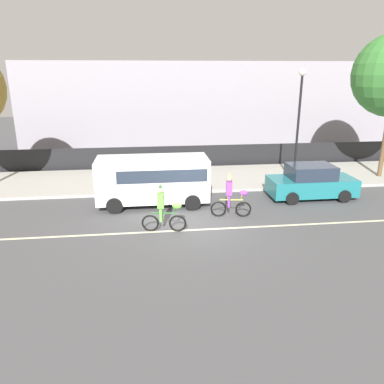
% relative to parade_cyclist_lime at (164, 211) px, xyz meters
% --- Properties ---
extents(ground_plane, '(80.00, 80.00, 0.00)m').
position_rel_parade_cyclist_lime_xyz_m(ground_plane, '(1.25, 0.49, -0.84)').
color(ground_plane, '#4C4C4F').
extents(road_centre_line, '(36.00, 0.14, 0.01)m').
position_rel_parade_cyclist_lime_xyz_m(road_centre_line, '(1.25, -0.01, -0.84)').
color(road_centre_line, beige).
rests_on(road_centre_line, ground).
extents(sidewalk_curb, '(60.00, 5.00, 0.15)m').
position_rel_parade_cyclist_lime_xyz_m(sidewalk_curb, '(1.25, 6.99, -0.77)').
color(sidewalk_curb, '#ADAAA3').
rests_on(sidewalk_curb, ground).
extents(fence_line, '(40.00, 0.08, 1.40)m').
position_rel_parade_cyclist_lime_xyz_m(fence_line, '(1.25, 9.89, -0.14)').
color(fence_line, black).
rests_on(fence_line, ground).
extents(building_backdrop, '(28.00, 8.00, 6.58)m').
position_rel_parade_cyclist_lime_xyz_m(building_backdrop, '(4.27, 18.49, 2.45)').
color(building_backdrop, '#99939E').
rests_on(building_backdrop, ground).
extents(parade_cyclist_lime, '(1.71, 0.52, 1.92)m').
position_rel_parade_cyclist_lime_xyz_m(parade_cyclist_lime, '(0.00, 0.00, 0.00)').
color(parade_cyclist_lime, black).
rests_on(parade_cyclist_lime, ground).
extents(parade_cyclist_purple, '(1.71, 0.52, 1.92)m').
position_rel_parade_cyclist_lime_xyz_m(parade_cyclist_purple, '(2.88, 1.20, 0.00)').
color(parade_cyclist_purple, black).
rests_on(parade_cyclist_purple, ground).
extents(parked_van_white, '(5.00, 2.22, 2.18)m').
position_rel_parade_cyclist_lime_xyz_m(parked_van_white, '(-0.27, 3.19, 0.44)').
color(parked_van_white, white).
rests_on(parked_van_white, ground).
extents(parked_car_teal, '(4.10, 1.92, 1.64)m').
position_rel_parade_cyclist_lime_xyz_m(parked_car_teal, '(7.24, 3.18, -0.06)').
color(parked_car_teal, '#1E727A').
rests_on(parked_car_teal, ground).
extents(street_lamp_post, '(0.36, 0.36, 5.86)m').
position_rel_parade_cyclist_lime_xyz_m(street_lamp_post, '(7.11, 5.04, 3.15)').
color(street_lamp_post, black).
rests_on(street_lamp_post, sidewalk_curb).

